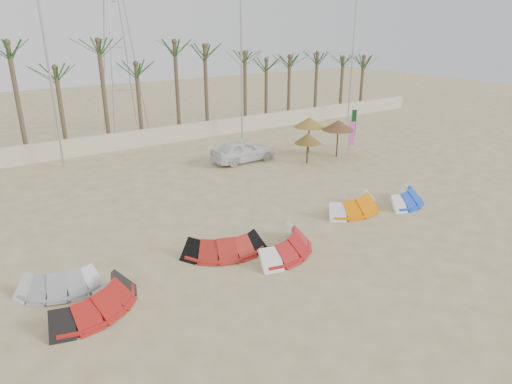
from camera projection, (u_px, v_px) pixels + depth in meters
ground at (341, 268)px, 17.83m from camera, size 120.00×120.00×0.00m
boundary_wall at (139, 139)px, 34.71m from camera, size 60.00×0.30×1.30m
palm_line at (134, 58)px, 34.18m from camera, size 52.00×4.00×7.70m
lamp_b at (51, 77)px, 28.24m from camera, size 1.25×0.14×11.00m
lamp_c at (242, 66)px, 35.53m from camera, size 1.25×0.14×11.00m
lamp_d at (352, 59)px, 41.78m from camera, size 1.25×0.14×11.00m
pylon at (127, 131)px, 40.12m from camera, size 3.00×3.00×14.00m
kite_grey at (57, 279)px, 16.27m from camera, size 3.24×2.25×0.90m
kite_red_left at (93, 297)px, 15.22m from camera, size 3.89×2.82×0.90m
kite_red_mid at (221, 242)px, 18.95m from camera, size 3.74×2.39×0.90m
kite_red_right at (281, 241)px, 19.10m from camera, size 4.11×3.00×0.90m
kite_orange at (351, 202)px, 23.17m from camera, size 3.70×1.94×0.90m
kite_blue at (403, 195)px, 24.10m from camera, size 3.29×2.34×0.90m
parasol_left at (308, 138)px, 30.34m from camera, size 1.80×1.80×2.08m
parasol_mid at (338, 125)px, 31.64m from camera, size 2.27×2.27×2.62m
parasol_right at (309, 122)px, 32.58m from camera, size 2.26×2.26×2.62m
flag_pink at (351, 135)px, 32.12m from camera, size 0.44×0.15×2.60m
flag_green at (353, 124)px, 34.16m from camera, size 0.45×0.10×3.05m
car at (243, 151)px, 31.04m from camera, size 4.47×1.81×1.52m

